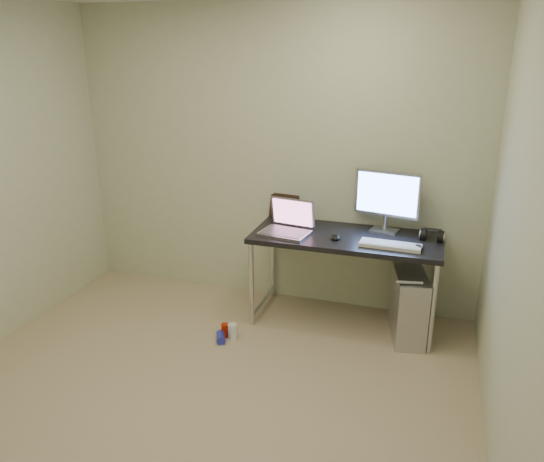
{
  "coord_description": "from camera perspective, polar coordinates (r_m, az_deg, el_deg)",
  "views": [
    {
      "loc": [
        1.34,
        -2.46,
        2.14
      ],
      "look_at": [
        0.21,
        1.08,
        0.85
      ],
      "focal_mm": 35.0,
      "sensor_mm": 36.0,
      "label": 1
    }
  ],
  "objects": [
    {
      "name": "floor",
      "position": [
        3.52,
        -9.06,
        -18.52
      ],
      "size": [
        3.5,
        3.5,
        0.0
      ],
      "primitive_type": "plane",
      "color": "tan",
      "rests_on": "ground"
    },
    {
      "name": "wall_back",
      "position": [
        4.51,
        0.08,
        7.76
      ],
      "size": [
        3.5,
        0.02,
        2.5
      ],
      "primitive_type": "cube",
      "color": "beige",
      "rests_on": "ground"
    },
    {
      "name": "wall_right",
      "position": [
        2.65,
        25.55,
        -2.46
      ],
      "size": [
        0.02,
        3.5,
        2.5
      ],
      "primitive_type": "cube",
      "color": "beige",
      "rests_on": "ground"
    },
    {
      "name": "desk",
      "position": [
        4.21,
        7.97,
        -1.57
      ],
      "size": [
        1.47,
        0.64,
        0.75
      ],
      "color": "black",
      "rests_on": "ground"
    },
    {
      "name": "tower_computer",
      "position": [
        4.24,
        14.44,
        -7.72
      ],
      "size": [
        0.32,
        0.55,
        0.57
      ],
      "rotation": [
        0.0,
        0.0,
        0.21
      ],
      "color": "#B0AFB4",
      "rests_on": "ground"
    },
    {
      "name": "cable_a",
      "position": [
        4.51,
        14.26,
        -4.16
      ],
      "size": [
        0.01,
        0.16,
        0.69
      ],
      "primitive_type": "cylinder",
      "rotation": [
        0.21,
        0.0,
        0.0
      ],
      "color": "black",
      "rests_on": "ground"
    },
    {
      "name": "cable_b",
      "position": [
        4.5,
        15.37,
        -4.61
      ],
      "size": [
        0.02,
        0.11,
        0.71
      ],
      "primitive_type": "cylinder",
      "rotation": [
        0.14,
        0.0,
        0.09
      ],
      "color": "black",
      "rests_on": "ground"
    },
    {
      "name": "can_red",
      "position": [
        4.22,
        -5.07,
        -10.59
      ],
      "size": [
        0.08,
        0.08,
        0.11
      ],
      "primitive_type": "cylinder",
      "rotation": [
        0.0,
        0.0,
        -0.39
      ],
      "color": "#BC1D04",
      "rests_on": "ground"
    },
    {
      "name": "can_white",
      "position": [
        4.17,
        -4.28,
        -10.74
      ],
      "size": [
        0.09,
        0.09,
        0.13
      ],
      "primitive_type": "cylinder",
      "rotation": [
        0.0,
        0.0,
        -0.35
      ],
      "color": "white",
      "rests_on": "ground"
    },
    {
      "name": "can_blue",
      "position": [
        4.17,
        -5.53,
        -11.32
      ],
      "size": [
        0.11,
        0.14,
        0.07
      ],
      "primitive_type": "cylinder",
      "rotation": [
        1.57,
        0.0,
        0.44
      ],
      "color": "#2A33C3",
      "rests_on": "ground"
    },
    {
      "name": "laptop",
      "position": [
        4.19,
        1.72,
        0.66
      ],
      "size": [
        0.42,
        0.36,
        0.26
      ],
      "rotation": [
        0.0,
        0.0,
        -0.15
      ],
      "color": "#ABACB2",
      "rests_on": "desk"
    },
    {
      "name": "monitor",
      "position": [
        4.25,
        12.26,
        3.64
      ],
      "size": [
        0.52,
        0.19,
        0.49
      ],
      "rotation": [
        0.0,
        0.0,
        -0.19
      ],
      "color": "#ABACB2",
      "rests_on": "desk"
    },
    {
      "name": "keyboard",
      "position": [
        3.99,
        12.61,
        -1.5
      ],
      "size": [
        0.45,
        0.17,
        0.03
      ],
      "primitive_type": "cube",
      "rotation": [
        0.0,
        0.0,
        -0.05
      ],
      "color": "silver",
      "rests_on": "desk"
    },
    {
      "name": "mouse_right",
      "position": [
        3.99,
        15.41,
        -1.62
      ],
      "size": [
        0.11,
        0.14,
        0.04
      ],
      "primitive_type": "ellipsoid",
      "rotation": [
        0.0,
        0.0,
        0.26
      ],
      "color": "black",
      "rests_on": "desk"
    },
    {
      "name": "mouse_left",
      "position": [
        4.09,
        6.84,
        -0.53
      ],
      "size": [
        0.11,
        0.14,
        0.04
      ],
      "primitive_type": "ellipsoid",
      "rotation": [
        0.0,
        0.0,
        0.24
      ],
      "color": "black",
      "rests_on": "desk"
    },
    {
      "name": "headphones",
      "position": [
        4.21,
        16.83,
        -0.53
      ],
      "size": [
        0.18,
        0.11,
        0.12
      ],
      "rotation": [
        0.0,
        0.0,
        -0.08
      ],
      "color": "black",
      "rests_on": "desk"
    },
    {
      "name": "picture_frame",
      "position": [
        4.55,
        1.29,
        2.71
      ],
      "size": [
        0.26,
        0.11,
        0.21
      ],
      "primitive_type": "cube",
      "rotation": [
        -0.21,
        0.0,
        -0.14
      ],
      "color": "black",
      "rests_on": "desk"
    },
    {
      "name": "webcam",
      "position": [
        4.5,
        3.4,
        2.41
      ],
      "size": [
        0.04,
        0.03,
        0.13
      ],
      "rotation": [
        0.0,
        0.0,
        -0.04
      ],
      "color": "silver",
      "rests_on": "desk"
    }
  ]
}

